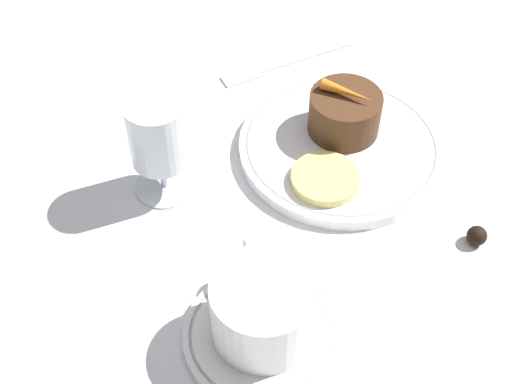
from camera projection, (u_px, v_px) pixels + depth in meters
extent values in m
plane|color=white|center=(330.00, 158.00, 0.80)|extent=(3.00, 3.00, 0.00)
cylinder|color=white|center=(340.00, 148.00, 0.80)|extent=(0.23, 0.23, 0.01)
torus|color=#999EA8|center=(341.00, 144.00, 0.79)|extent=(0.21, 0.21, 0.00)
cylinder|color=white|center=(261.00, 336.00, 0.64)|extent=(0.14, 0.14, 0.01)
torus|color=#999EA8|center=(261.00, 334.00, 0.64)|extent=(0.13, 0.13, 0.00)
cylinder|color=white|center=(263.00, 310.00, 0.62)|extent=(0.09, 0.09, 0.07)
cylinder|color=#9E7A4C|center=(263.00, 307.00, 0.61)|extent=(0.08, 0.08, 0.05)
torus|color=white|center=(249.00, 257.00, 0.65)|extent=(0.04, 0.01, 0.04)
cube|color=silver|center=(279.00, 291.00, 0.67)|extent=(0.01, 0.09, 0.00)
ellipsoid|color=silver|center=(221.00, 298.00, 0.66)|extent=(0.02, 0.02, 0.00)
cylinder|color=silver|center=(164.00, 182.00, 0.77)|extent=(0.06, 0.06, 0.01)
cylinder|color=silver|center=(162.00, 168.00, 0.75)|extent=(0.01, 0.01, 0.04)
cylinder|color=silver|center=(157.00, 129.00, 0.71)|extent=(0.06, 0.06, 0.07)
cylinder|color=#470A14|center=(158.00, 139.00, 0.72)|extent=(0.05, 0.05, 0.04)
cube|color=silver|center=(305.00, 56.00, 0.91)|extent=(0.04, 0.13, 0.01)
cube|color=silver|center=(242.00, 76.00, 0.89)|extent=(0.03, 0.05, 0.01)
cylinder|color=#4C2D19|center=(345.00, 113.00, 0.79)|extent=(0.08, 0.08, 0.05)
cone|color=orange|center=(347.00, 92.00, 0.77)|extent=(0.05, 0.05, 0.01)
cylinder|color=#EFE075|center=(325.00, 179.00, 0.75)|extent=(0.07, 0.07, 0.01)
sphere|color=black|center=(477.00, 236.00, 0.71)|extent=(0.02, 0.02, 0.02)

